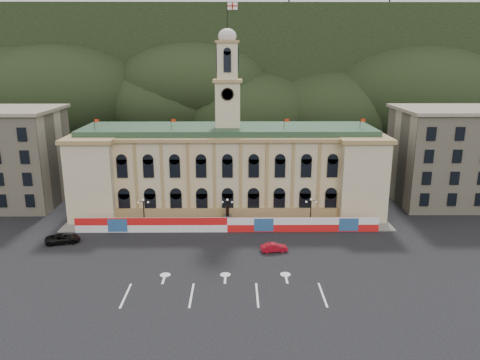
{
  "coord_description": "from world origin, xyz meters",
  "views": [
    {
      "loc": [
        1.43,
        -57.3,
        28.27
      ],
      "look_at": [
        2.12,
        18.0,
        8.08
      ],
      "focal_mm": 35.0,
      "sensor_mm": 36.0,
      "label": 1
    }
  ],
  "objects_px": {
    "statue": "(228,219)",
    "lamp_center": "(227,210)",
    "red_sedan": "(274,247)",
    "black_suv": "(63,239)"
  },
  "relations": [
    {
      "from": "statue",
      "to": "lamp_center",
      "type": "distance_m",
      "value": 2.14
    },
    {
      "from": "statue",
      "to": "black_suv",
      "type": "bearing_deg",
      "value": -163.71
    },
    {
      "from": "red_sedan",
      "to": "black_suv",
      "type": "bearing_deg",
      "value": 75.53
    },
    {
      "from": "lamp_center",
      "to": "red_sedan",
      "type": "bearing_deg",
      "value": -54.71
    },
    {
      "from": "red_sedan",
      "to": "statue",
      "type": "bearing_deg",
      "value": 24.57
    },
    {
      "from": "lamp_center",
      "to": "black_suv",
      "type": "height_order",
      "value": "lamp_center"
    },
    {
      "from": "lamp_center",
      "to": "black_suv",
      "type": "relative_size",
      "value": 0.92
    },
    {
      "from": "lamp_center",
      "to": "statue",
      "type": "bearing_deg",
      "value": 90.0
    },
    {
      "from": "statue",
      "to": "black_suv",
      "type": "distance_m",
      "value": 26.52
    },
    {
      "from": "statue",
      "to": "black_suv",
      "type": "height_order",
      "value": "statue"
    }
  ]
}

